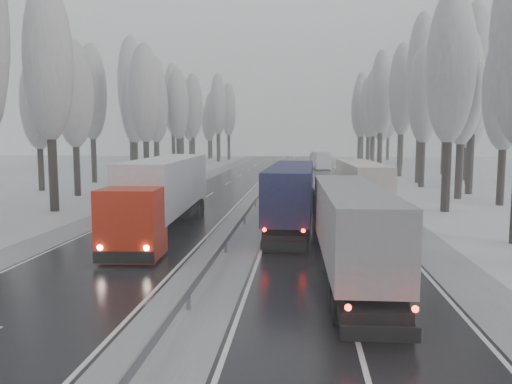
% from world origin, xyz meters
% --- Properties ---
extents(ground, '(260.00, 260.00, 0.00)m').
position_xyz_m(ground, '(0.00, 0.00, 0.00)').
color(ground, silver).
rests_on(ground, ground).
extents(carriageway_right, '(7.50, 200.00, 0.03)m').
position_xyz_m(carriageway_right, '(5.25, 30.00, 0.01)').
color(carriageway_right, black).
rests_on(carriageway_right, ground).
extents(carriageway_left, '(7.50, 200.00, 0.03)m').
position_xyz_m(carriageway_left, '(-5.25, 30.00, 0.01)').
color(carriageway_left, black).
rests_on(carriageway_left, ground).
extents(median_slush, '(3.00, 200.00, 0.04)m').
position_xyz_m(median_slush, '(0.00, 30.00, 0.02)').
color(median_slush, '#9C9FA3').
rests_on(median_slush, ground).
extents(shoulder_right, '(2.40, 200.00, 0.04)m').
position_xyz_m(shoulder_right, '(10.20, 30.00, 0.02)').
color(shoulder_right, '#9C9FA3').
rests_on(shoulder_right, ground).
extents(shoulder_left, '(2.40, 200.00, 0.04)m').
position_xyz_m(shoulder_left, '(-10.20, 30.00, 0.02)').
color(shoulder_left, '#9C9FA3').
rests_on(shoulder_left, ground).
extents(median_guardrail, '(0.12, 200.00, 0.76)m').
position_xyz_m(median_guardrail, '(0.00, 29.99, 0.60)').
color(median_guardrail, slate).
rests_on(median_guardrail, ground).
extents(tree_18, '(3.60, 3.60, 16.58)m').
position_xyz_m(tree_18, '(14.51, 27.03, 10.70)').
color(tree_18, black).
rests_on(tree_18, ground).
extents(tree_19, '(3.60, 3.60, 14.57)m').
position_xyz_m(tree_19, '(20.02, 31.03, 9.42)').
color(tree_19, black).
rests_on(tree_19, ground).
extents(tree_20, '(3.60, 3.60, 15.71)m').
position_xyz_m(tree_20, '(17.90, 35.17, 10.14)').
color(tree_20, black).
rests_on(tree_20, ground).
extents(tree_21, '(3.60, 3.60, 18.62)m').
position_xyz_m(tree_21, '(20.12, 39.17, 12.00)').
color(tree_21, black).
rests_on(tree_21, ground).
extents(tree_22, '(3.60, 3.60, 15.86)m').
position_xyz_m(tree_22, '(17.02, 45.60, 10.24)').
color(tree_22, black).
rests_on(tree_22, ground).
extents(tree_23, '(3.60, 3.60, 13.55)m').
position_xyz_m(tree_23, '(23.31, 49.60, 8.77)').
color(tree_23, black).
rests_on(tree_23, ground).
extents(tree_24, '(3.60, 3.60, 20.49)m').
position_xyz_m(tree_24, '(17.90, 51.02, 13.19)').
color(tree_24, black).
rests_on(tree_24, ground).
extents(tree_25, '(3.60, 3.60, 19.44)m').
position_xyz_m(tree_25, '(24.81, 55.02, 12.52)').
color(tree_25, black).
rests_on(tree_25, ground).
extents(tree_26, '(3.60, 3.60, 18.78)m').
position_xyz_m(tree_26, '(17.56, 61.27, 12.10)').
color(tree_26, black).
rests_on(tree_26, ground).
extents(tree_27, '(3.60, 3.60, 17.62)m').
position_xyz_m(tree_27, '(24.72, 65.27, 11.36)').
color(tree_27, black).
rests_on(tree_27, ground).
extents(tree_28, '(3.60, 3.60, 19.62)m').
position_xyz_m(tree_28, '(16.34, 71.95, 12.64)').
color(tree_28, black).
rests_on(tree_28, ground).
extents(tree_29, '(3.60, 3.60, 18.11)m').
position_xyz_m(tree_29, '(23.71, 75.95, 11.67)').
color(tree_29, black).
rests_on(tree_29, ground).
extents(tree_30, '(3.60, 3.60, 17.86)m').
position_xyz_m(tree_30, '(16.56, 81.70, 11.52)').
color(tree_30, black).
rests_on(tree_30, ground).
extents(tree_31, '(3.60, 3.60, 18.58)m').
position_xyz_m(tree_31, '(22.48, 85.70, 11.97)').
color(tree_31, black).
rests_on(tree_31, ground).
extents(tree_32, '(3.60, 3.60, 17.33)m').
position_xyz_m(tree_32, '(16.63, 89.21, 11.18)').
color(tree_32, black).
rests_on(tree_32, ground).
extents(tree_33, '(3.60, 3.60, 14.33)m').
position_xyz_m(tree_33, '(19.77, 93.21, 9.26)').
color(tree_33, black).
rests_on(tree_33, ground).
extents(tree_34, '(3.60, 3.60, 17.63)m').
position_xyz_m(tree_34, '(15.73, 96.32, 11.37)').
color(tree_34, black).
rests_on(tree_34, ground).
extents(tree_35, '(3.60, 3.60, 18.25)m').
position_xyz_m(tree_35, '(24.94, 100.32, 11.77)').
color(tree_35, black).
rests_on(tree_35, ground).
extents(tree_36, '(3.60, 3.60, 20.23)m').
position_xyz_m(tree_36, '(17.04, 106.16, 13.02)').
color(tree_36, black).
rests_on(tree_36, ground).
extents(tree_37, '(3.60, 3.60, 16.37)m').
position_xyz_m(tree_37, '(24.02, 110.16, 10.56)').
color(tree_37, black).
rests_on(tree_37, ground).
extents(tree_38, '(3.60, 3.60, 17.97)m').
position_xyz_m(tree_38, '(18.73, 116.73, 11.59)').
color(tree_38, black).
rests_on(tree_38, ground).
extents(tree_39, '(3.60, 3.60, 16.19)m').
position_xyz_m(tree_39, '(21.55, 120.73, 10.45)').
color(tree_39, black).
rests_on(tree_39, ground).
extents(tree_58, '(3.60, 3.60, 17.21)m').
position_xyz_m(tree_58, '(-15.13, 24.57, 11.10)').
color(tree_58, black).
rests_on(tree_58, ground).
extents(tree_60, '(3.60, 3.60, 14.84)m').
position_xyz_m(tree_60, '(-17.75, 34.20, 9.59)').
color(tree_60, black).
rests_on(tree_60, ground).
extents(tree_61, '(3.60, 3.60, 13.95)m').
position_xyz_m(tree_61, '(-23.52, 38.20, 9.02)').
color(tree_61, black).
rests_on(tree_61, ground).
extents(tree_62, '(3.60, 3.60, 16.04)m').
position_xyz_m(tree_62, '(-13.94, 43.73, 10.36)').
color(tree_62, black).
rests_on(tree_62, ground).
extents(tree_63, '(3.60, 3.60, 16.88)m').
position_xyz_m(tree_63, '(-21.85, 47.73, 10.89)').
color(tree_63, black).
rests_on(tree_63, ground).
extents(tree_64, '(3.60, 3.60, 15.42)m').
position_xyz_m(tree_64, '(-18.26, 52.71, 9.96)').
color(tree_64, black).
rests_on(tree_64, ground).
extents(tree_65, '(3.60, 3.60, 19.48)m').
position_xyz_m(tree_65, '(-20.05, 56.71, 12.55)').
color(tree_65, black).
rests_on(tree_65, ground).
extents(tree_66, '(3.60, 3.60, 15.23)m').
position_xyz_m(tree_66, '(-18.16, 62.35, 9.84)').
color(tree_66, black).
rests_on(tree_66, ground).
extents(tree_67, '(3.60, 3.60, 17.09)m').
position_xyz_m(tree_67, '(-19.54, 66.35, 11.03)').
color(tree_67, black).
rests_on(tree_67, ground).
extents(tree_68, '(3.60, 3.60, 16.65)m').
position_xyz_m(tree_68, '(-16.58, 69.11, 10.75)').
color(tree_68, black).
rests_on(tree_68, ground).
extents(tree_69, '(3.60, 3.60, 19.35)m').
position_xyz_m(tree_69, '(-21.42, 73.11, 12.46)').
color(tree_69, black).
rests_on(tree_69, ground).
extents(tree_70, '(3.60, 3.60, 17.09)m').
position_xyz_m(tree_70, '(-16.33, 79.19, 11.03)').
color(tree_70, black).
rests_on(tree_70, ground).
extents(tree_71, '(3.60, 3.60, 19.61)m').
position_xyz_m(tree_71, '(-21.09, 83.19, 12.63)').
color(tree_71, black).
rests_on(tree_71, ground).
extents(tree_72, '(3.60, 3.60, 15.11)m').
position_xyz_m(tree_72, '(-18.93, 88.54, 9.76)').
color(tree_72, black).
rests_on(tree_72, ground).
extents(tree_73, '(3.60, 3.60, 17.22)m').
position_xyz_m(tree_73, '(-21.82, 92.54, 11.11)').
color(tree_73, black).
rests_on(tree_73, ground).
extents(tree_74, '(3.60, 3.60, 19.68)m').
position_xyz_m(tree_74, '(-15.07, 99.33, 12.67)').
color(tree_74, black).
rests_on(tree_74, ground).
extents(tree_75, '(3.60, 3.60, 18.60)m').
position_xyz_m(tree_75, '(-24.20, 103.33, 11.99)').
color(tree_75, black).
rests_on(tree_75, ground).
extents(tree_76, '(3.60, 3.60, 18.55)m').
position_xyz_m(tree_76, '(-14.05, 108.72, 11.95)').
color(tree_76, black).
rests_on(tree_76, ground).
extents(tree_77, '(3.60, 3.60, 14.32)m').
position_xyz_m(tree_77, '(-19.66, 112.72, 9.26)').
color(tree_77, black).
rests_on(tree_77, ground).
extents(tree_78, '(3.60, 3.60, 19.55)m').
position_xyz_m(tree_78, '(-17.56, 115.31, 12.59)').
color(tree_78, black).
rests_on(tree_78, ground).
extents(tree_79, '(3.60, 3.60, 17.07)m').
position_xyz_m(tree_79, '(-20.33, 119.31, 11.01)').
color(tree_79, black).
rests_on(tree_79, ground).
extents(truck_grey_tarp, '(2.62, 14.59, 3.73)m').
position_xyz_m(truck_grey_tarp, '(5.60, 8.97, 2.18)').
color(truck_grey_tarp, '#535458').
rests_on(truck_grey_tarp, ground).
extents(truck_blue_box, '(2.88, 15.44, 3.94)m').
position_xyz_m(truck_blue_box, '(3.08, 19.20, 2.30)').
color(truck_blue_box, '#1C2146').
rests_on(truck_blue_box, ground).
extents(truck_cream_box, '(2.94, 14.92, 3.81)m').
position_xyz_m(truck_cream_box, '(7.90, 25.95, 2.22)').
color(truck_cream_box, '#A8A495').
rests_on(truck_cream_box, ground).
extents(box_truck_distant, '(3.41, 8.33, 3.02)m').
position_xyz_m(box_truck_distant, '(6.78, 75.68, 1.54)').
color(box_truck_distant, silver).
rests_on(box_truck_distant, ground).
extents(truck_red_white, '(3.54, 17.13, 4.37)m').
position_xyz_m(truck_red_white, '(-4.40, 16.96, 2.55)').
color(truck_red_white, red).
rests_on(truck_red_white, ground).
extents(truck_red_red, '(3.08, 15.64, 3.99)m').
position_xyz_m(truck_red_red, '(-7.14, 26.51, 2.33)').
color(truck_red_red, '#B4150A').
rests_on(truck_red_red, ground).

